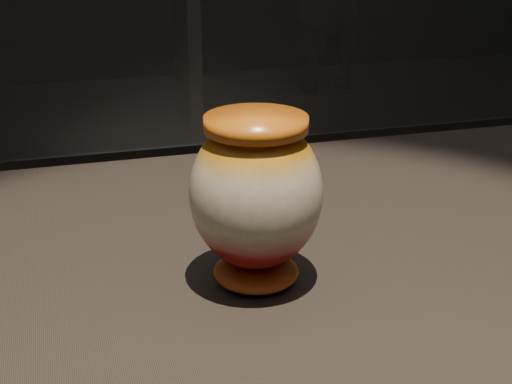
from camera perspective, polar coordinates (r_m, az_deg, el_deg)
The scene contains 2 objects.
main_vase at distance 0.78m, azimuth 0.00°, elevation -0.24°, with size 0.18×0.18×0.20m.
back_shelf at distance 4.45m, azimuth -16.65°, elevation 12.50°, with size 2.00×0.60×0.90m.
Camera 1 is at (-0.07, -0.76, 1.30)m, focal length 50.00 mm.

